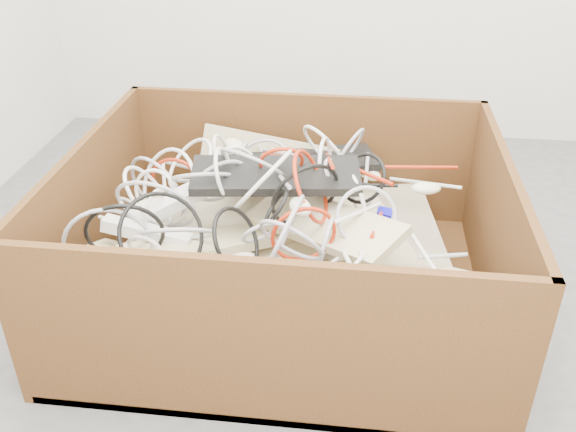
# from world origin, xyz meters

# --- Properties ---
(ground) EXTENTS (3.00, 3.00, 0.00)m
(ground) POSITION_xyz_m (0.00, 0.00, 0.00)
(ground) COLOR #4C4C4F
(ground) RESTS_ON ground
(cardboard_box) EXTENTS (1.29, 1.08, 0.53)m
(cardboard_box) POSITION_xyz_m (-0.18, 0.08, 0.13)
(cardboard_box) COLOR #391C0E
(cardboard_box) RESTS_ON ground
(keyboard_pile) EXTENTS (1.07, 0.92, 0.37)m
(keyboard_pile) POSITION_xyz_m (-0.18, 0.09, 0.28)
(keyboard_pile) COLOR #C0B587
(keyboard_pile) RESTS_ON cardboard_box
(mice_scatter) EXTENTS (0.96, 0.79, 0.18)m
(mice_scatter) POSITION_xyz_m (-0.13, 0.06, 0.35)
(mice_scatter) COLOR beige
(mice_scatter) RESTS_ON keyboard_pile
(power_strip_left) EXTENTS (0.28, 0.22, 0.12)m
(power_strip_left) POSITION_xyz_m (-0.48, 0.02, 0.38)
(power_strip_left) COLOR silver
(power_strip_left) RESTS_ON keyboard_pile
(power_strip_right) EXTENTS (0.26, 0.06, 0.09)m
(power_strip_right) POSITION_xyz_m (-0.55, -0.10, 0.33)
(power_strip_right) COLOR silver
(power_strip_right) RESTS_ON keyboard_pile
(vga_plug) EXTENTS (0.05, 0.05, 0.03)m
(vga_plug) POSITION_xyz_m (0.13, 0.08, 0.34)
(vga_plug) COLOR #0E0CB9
(vga_plug) RESTS_ON keyboard_pile
(cable_tangle) EXTENTS (1.19, 0.90, 0.43)m
(cable_tangle) POSITION_xyz_m (-0.31, 0.03, 0.39)
(cable_tangle) COLOR black
(cable_tangle) RESTS_ON keyboard_pile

